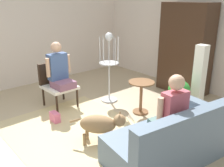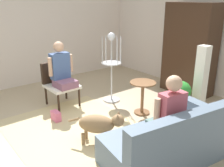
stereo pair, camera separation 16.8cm
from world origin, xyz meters
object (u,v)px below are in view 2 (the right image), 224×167
person_on_armchair (61,69)px  armchair (59,80)px  couch (170,142)px  person_on_couch (169,111)px  dog (99,124)px  bird_cage_stand (111,66)px  handbag (56,116)px  armoire_cabinet (190,50)px  column_lamp (200,85)px  potted_plant (179,101)px  round_end_table (143,93)px

person_on_armchair → armchair: bearing=-178.4°
couch → person_on_couch: size_ratio=2.22×
armchair → person_on_armchair: person_on_armchair is taller
person_on_armchair → dog: (1.63, -0.24, -0.48)m
person_on_couch → bird_cage_stand: (-2.16, 0.74, 0.03)m
person_on_couch → handbag: bearing=-161.9°
person_on_couch → armoire_cabinet: bearing=120.4°
person_on_couch → person_on_armchair: bearing=-174.7°
person_on_couch → bird_cage_stand: 2.29m
bird_cage_stand → column_lamp: 1.86m
person_on_armchair → column_lamp: (2.14, 1.62, -0.12)m
potted_plant → couch: bearing=-58.4°
dog → bird_cage_stand: 1.79m
handbag → armchair: bearing=147.4°
person_on_armchair → armoire_cabinet: 2.95m
person_on_armchair → armoire_cabinet: armoire_cabinet is taller
person_on_couch → armoire_cabinet: (-1.46, 2.48, 0.27)m
armchair → dog: bearing=-7.6°
armchair → column_lamp: column_lamp is taller
round_end_table → bird_cage_stand: bird_cage_stand is taller
armchair → person_on_armchair: 0.33m
potted_plant → column_lamp: 0.48m
person_on_armchair → potted_plant: 2.38m
couch → armoire_cabinet: (-1.49, 2.46, 0.74)m
person_on_couch → dog: (-0.94, -0.48, -0.43)m
bird_cage_stand → armchair: bearing=-120.0°
round_end_table → potted_plant: potted_plant is taller
armchair → armoire_cabinet: (1.27, 2.73, 0.51)m
dog → handbag: dog is taller
armchair → bird_cage_stand: bearing=60.0°
person_on_couch → armoire_cabinet: size_ratio=0.41×
person_on_couch → round_end_table: size_ratio=1.30×
person_on_couch → bird_cage_stand: size_ratio=0.56×
bird_cage_stand → dog: bearing=-44.8°
person_on_armchair → handbag: 0.99m
couch → armoire_cabinet: bearing=121.3°
bird_cage_stand → potted_plant: size_ratio=1.83×
person_on_armchair → potted_plant: person_on_armchair is taller
column_lamp → armchair: bearing=-144.8°
handbag → couch: bearing=18.3°
armchair → bird_cage_stand: size_ratio=0.60×
potted_plant → person_on_armchair: bearing=-148.5°
column_lamp → handbag: column_lamp is taller
person_on_armchair → dog: bearing=-8.5°
dog → potted_plant: bearing=75.6°
bird_cage_stand → person_on_couch: bearing=-18.8°
potted_plant → column_lamp: column_lamp is taller
couch → armoire_cabinet: size_ratio=0.90×
armchair → handbag: 0.91m
armoire_cabinet → person_on_armchair: bearing=-112.2°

